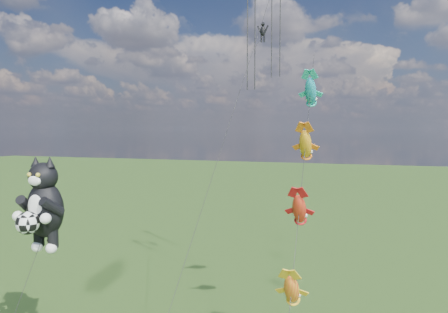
% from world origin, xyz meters
% --- Properties ---
extents(cat_kite_rig, '(2.83, 4.25, 11.43)m').
position_xyz_m(cat_kite_rig, '(-0.22, 2.74, 8.58)').
color(cat_kite_rig, '#4F3B28').
rests_on(cat_kite_rig, ground).
extents(fish_windsock_rig, '(1.30, 15.95, 18.47)m').
position_xyz_m(fish_windsock_rig, '(14.49, 7.03, 10.34)').
color(fish_windsock_rig, '#4F3B28').
rests_on(fish_windsock_rig, ground).
extents(parafoil_rig, '(3.63, 17.38, 26.72)m').
position_xyz_m(parafoil_rig, '(10.01, 14.91, 20.79)').
color(parafoil_rig, '#4F3B28').
rests_on(parafoil_rig, ground).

